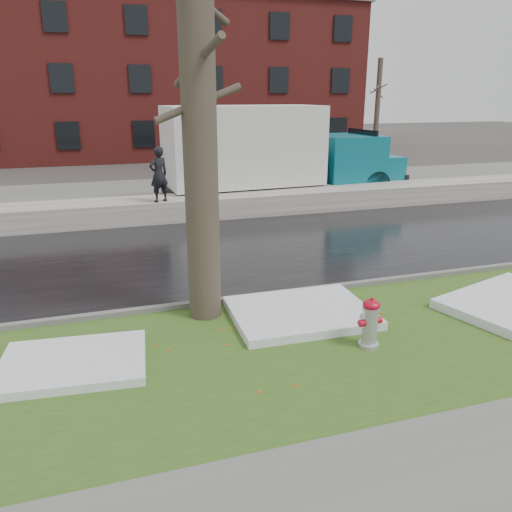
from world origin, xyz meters
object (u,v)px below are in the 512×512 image
object	(u,v)px
fire_hydrant	(370,321)
box_truck	(272,152)
tree	(199,108)
worker	(159,174)

from	to	relation	value
fire_hydrant	box_truck	distance (m)	12.27
tree	fire_hydrant	bearing A→B (deg)	-41.71
tree	box_truck	bearing A→B (deg)	64.00
worker	tree	bearing A→B (deg)	64.90
fire_hydrant	worker	size ratio (longest dim) A/B	0.49
box_truck	fire_hydrant	bearing A→B (deg)	-104.93
tree	box_truck	distance (m)	11.11
fire_hydrant	tree	distance (m)	4.61
tree	worker	distance (m)	7.89
box_truck	tree	bearing A→B (deg)	-119.36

